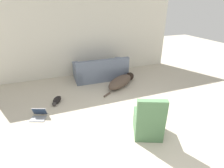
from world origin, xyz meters
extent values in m
plane|color=#BCB29E|center=(0.00, 0.00, 0.00)|extent=(20.00, 20.00, 0.00)
cube|color=beige|center=(0.00, 4.21, 1.34)|extent=(6.87, 0.06, 2.68)
cube|color=slate|center=(0.39, 3.58, 0.22)|extent=(1.87, 0.93, 0.44)
cube|color=slate|center=(0.38, 3.19, 0.62)|extent=(1.86, 0.18, 0.36)
cube|color=slate|center=(1.22, 3.56, 0.29)|extent=(0.22, 0.90, 0.58)
cube|color=slate|center=(-0.43, 3.60, 0.29)|extent=(0.22, 0.90, 0.58)
ellipsoid|color=#4C3D33|center=(0.77, 2.63, 0.17)|extent=(1.22, 1.04, 0.34)
sphere|color=black|center=(1.31, 3.01, 0.14)|extent=(0.39, 0.39, 0.28)
cylinder|color=#4C3D33|center=(0.17, 2.21, 0.03)|extent=(0.27, 0.21, 0.05)
ellipsoid|color=black|center=(-1.25, 2.36, 0.06)|extent=(0.33, 0.43, 0.12)
sphere|color=#2D2B2B|center=(-1.34, 2.16, 0.06)|extent=(0.15, 0.15, 0.11)
cylinder|color=black|center=(-1.16, 2.58, 0.01)|extent=(0.06, 0.10, 0.02)
cube|color=gray|center=(-1.75, 1.69, 0.01)|extent=(0.41, 0.33, 0.02)
cube|color=gray|center=(-1.70, 1.83, 0.12)|extent=(0.36, 0.21, 0.21)
cube|color=#23334C|center=(-1.70, 1.82, 0.12)|extent=(0.33, 0.19, 0.19)
cube|color=#4C754C|center=(0.42, 0.36, 0.24)|extent=(0.74, 0.75, 0.48)
cube|color=#4C754C|center=(0.33, 0.14, 0.71)|extent=(0.56, 0.33, 0.46)
camera|label=1|loc=(-1.31, -2.11, 2.53)|focal=28.00mm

